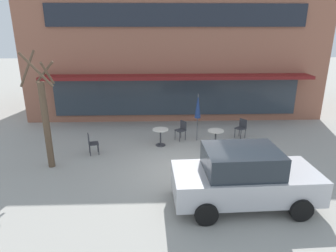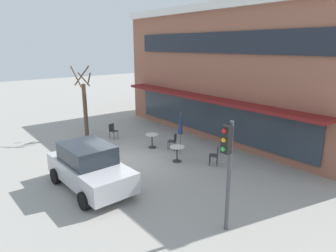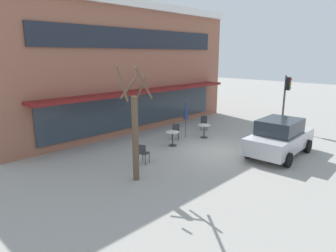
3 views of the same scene
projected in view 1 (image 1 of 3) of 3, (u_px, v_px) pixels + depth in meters
name	position (u px, v px, depth m)	size (l,w,h in m)	color
ground_plane	(186.00, 171.00, 11.00)	(80.00, 80.00, 0.00)	#9E9B93
building_facade	(173.00, 45.00, 19.20)	(16.33, 9.10, 7.70)	#935B47
cafe_table_near_wall	(216.00, 136.00, 13.00)	(0.70, 0.70, 0.76)	#333338
cafe_table_streetside	(160.00, 134.00, 13.15)	(0.70, 0.70, 0.76)	#333338
patio_umbrella_green_folded	(198.00, 106.00, 13.38)	(0.28, 0.28, 2.20)	#4C4C51
cafe_chair_0	(241.00, 127.00, 14.10)	(0.56, 0.56, 0.89)	#333338
cafe_chair_1	(91.00, 142.00, 12.23)	(0.50, 0.50, 0.89)	#333338
cafe_chair_2	(182.00, 129.00, 13.83)	(0.56, 0.56, 0.89)	#333338
parked_sedan	(244.00, 177.00, 8.70)	(4.27, 2.14, 1.76)	#B7B7BC
street_tree	(45.00, 118.00, 10.72)	(1.16, 1.16, 4.28)	brown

